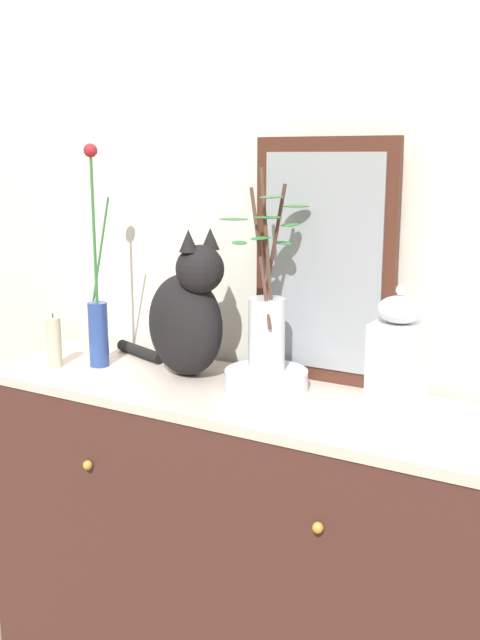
{
  "coord_description": "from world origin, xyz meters",
  "views": [
    {
      "loc": [
        0.87,
        -1.49,
        1.39
      ],
      "look_at": [
        0.0,
        0.0,
        1.01
      ],
      "focal_mm": 41.34,
      "sensor_mm": 36.0,
      "label": 1
    }
  ],
  "objects_px": {
    "mirror_leaning": "(324,263)",
    "sideboard": "(240,544)",
    "vase_slim_green": "(97,315)",
    "bowl_porcelain": "(266,380)",
    "vase_glass_clear": "(267,323)",
    "cat_sitting": "(187,316)",
    "candle_pillar": "(54,342)",
    "jar_lidded_porcelain": "(398,361)"
  },
  "relations": [
    {
      "from": "mirror_leaning",
      "to": "sideboard",
      "type": "bearing_deg",
      "value": -125.73
    },
    {
      "from": "mirror_leaning",
      "to": "vase_glass_clear",
      "type": "xyz_separation_m",
      "value": [
        -0.09,
        -0.14,
        -0.14
      ]
    },
    {
      "from": "sideboard",
      "to": "mirror_leaning",
      "type": "xyz_separation_m",
      "value": [
        0.13,
        0.19,
        0.72
      ]
    },
    {
      "from": "jar_lidded_porcelain",
      "to": "vase_slim_green",
      "type": "bearing_deg",
      "value": -179.65
    },
    {
      "from": "vase_glass_clear",
      "to": "cat_sitting",
      "type": "bearing_deg",
      "value": 178.24
    },
    {
      "from": "sideboard",
      "to": "cat_sitting",
      "type": "distance_m",
      "value": 0.61
    },
    {
      "from": "cat_sitting",
      "to": "candle_pillar",
      "type": "distance_m",
      "value": 0.39
    },
    {
      "from": "jar_lidded_porcelain",
      "to": "vase_glass_clear",
      "type": "bearing_deg",
      "value": 172.74
    },
    {
      "from": "cat_sitting",
      "to": "jar_lidded_porcelain",
      "type": "xyz_separation_m",
      "value": [
        0.59,
        -0.05,
        -0.02
      ]
    },
    {
      "from": "mirror_leaning",
      "to": "jar_lidded_porcelain",
      "type": "bearing_deg",
      "value": -35.4
    },
    {
      "from": "sideboard",
      "to": "jar_lidded_porcelain",
      "type": "relative_size",
      "value": 4.69
    },
    {
      "from": "cat_sitting",
      "to": "jar_lidded_porcelain",
      "type": "bearing_deg",
      "value": -5.02
    },
    {
      "from": "sideboard",
      "to": "candle_pillar",
      "type": "xyz_separation_m",
      "value": [
        -0.55,
        -0.07,
        0.48
      ]
    },
    {
      "from": "mirror_leaning",
      "to": "cat_sitting",
      "type": "height_order",
      "value": "mirror_leaning"
    },
    {
      "from": "vase_slim_green",
      "to": "candle_pillar",
      "type": "height_order",
      "value": "vase_slim_green"
    },
    {
      "from": "vase_glass_clear",
      "to": "jar_lidded_porcelain",
      "type": "xyz_separation_m",
      "value": [
        0.35,
        -0.04,
        -0.04
      ]
    },
    {
      "from": "vase_glass_clear",
      "to": "sideboard",
      "type": "bearing_deg",
      "value": -137.48
    },
    {
      "from": "sideboard",
      "to": "bowl_porcelain",
      "type": "distance_m",
      "value": 0.44
    },
    {
      "from": "mirror_leaning",
      "to": "candle_pillar",
      "type": "xyz_separation_m",
      "value": [
        -0.68,
        -0.25,
        -0.24
      ]
    },
    {
      "from": "vase_slim_green",
      "to": "vase_glass_clear",
      "type": "xyz_separation_m",
      "value": [
        0.5,
        0.05,
        0.03
      ]
    },
    {
      "from": "cat_sitting",
      "to": "vase_slim_green",
      "type": "bearing_deg",
      "value": -167.57
    },
    {
      "from": "vase_slim_green",
      "to": "bowl_porcelain",
      "type": "distance_m",
      "value": 0.51
    },
    {
      "from": "vase_glass_clear",
      "to": "vase_slim_green",
      "type": "bearing_deg",
      "value": -174.34
    },
    {
      "from": "vase_slim_green",
      "to": "bowl_porcelain",
      "type": "relative_size",
      "value": 2.89
    },
    {
      "from": "sideboard",
      "to": "mirror_leaning",
      "type": "height_order",
      "value": "mirror_leaning"
    },
    {
      "from": "mirror_leaning",
      "to": "cat_sitting",
      "type": "bearing_deg",
      "value": -157.61
    },
    {
      "from": "mirror_leaning",
      "to": "vase_slim_green",
      "type": "bearing_deg",
      "value": -161.87
    },
    {
      "from": "bowl_porcelain",
      "to": "jar_lidded_porcelain",
      "type": "xyz_separation_m",
      "value": [
        0.35,
        -0.04,
        0.11
      ]
    },
    {
      "from": "bowl_porcelain",
      "to": "sideboard",
      "type": "bearing_deg",
      "value": -137.08
    },
    {
      "from": "bowl_porcelain",
      "to": "candle_pillar",
      "type": "relative_size",
      "value": 1.38
    },
    {
      "from": "vase_glass_clear",
      "to": "jar_lidded_porcelain",
      "type": "distance_m",
      "value": 0.35
    },
    {
      "from": "cat_sitting",
      "to": "candle_pillar",
      "type": "xyz_separation_m",
      "value": [
        -0.36,
        -0.12,
        -0.09
      ]
    },
    {
      "from": "vase_glass_clear",
      "to": "candle_pillar",
      "type": "bearing_deg",
      "value": -169.38
    },
    {
      "from": "vase_slim_green",
      "to": "bowl_porcelain",
      "type": "xyz_separation_m",
      "value": [
        0.5,
        0.05,
        -0.12
      ]
    },
    {
      "from": "sideboard",
      "to": "vase_glass_clear",
      "type": "distance_m",
      "value": 0.59
    },
    {
      "from": "mirror_leaning",
      "to": "vase_glass_clear",
      "type": "height_order",
      "value": "mirror_leaning"
    },
    {
      "from": "vase_slim_green",
      "to": "candle_pillar",
      "type": "bearing_deg",
      "value": -148.0
    },
    {
      "from": "mirror_leaning",
      "to": "candle_pillar",
      "type": "distance_m",
      "value": 0.77
    },
    {
      "from": "jar_lidded_porcelain",
      "to": "candle_pillar",
      "type": "bearing_deg",
      "value": -175.88
    },
    {
      "from": "sideboard",
      "to": "bowl_porcelain",
      "type": "relative_size",
      "value": 6.84
    },
    {
      "from": "vase_slim_green",
      "to": "cat_sitting",
      "type": "bearing_deg",
      "value": 12.43
    },
    {
      "from": "jar_lidded_porcelain",
      "to": "sideboard",
      "type": "bearing_deg",
      "value": -179.89
    }
  ]
}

